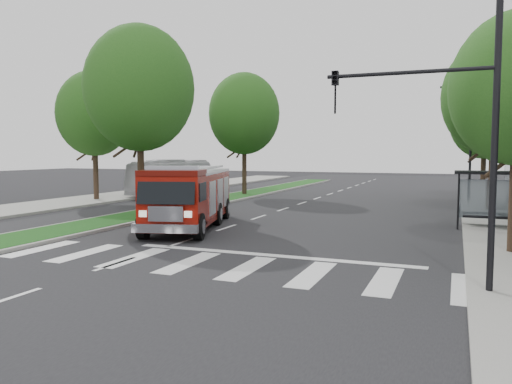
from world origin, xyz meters
TOP-DOWN VIEW (x-y plane):
  - ground at (0.00, 0.00)m, footprint 140.00×140.00m
  - sidewalk_left at (-14.50, 10.00)m, footprint 5.00×80.00m
  - median at (-6.00, 18.00)m, footprint 3.00×50.00m
  - bus_shelter at (11.20, 8.15)m, footprint 3.20×1.60m
  - tree_right_mid at (11.50, 14.00)m, footprint 5.60×5.60m
  - tree_right_far at (11.50, 24.00)m, footprint 5.00×5.00m
  - tree_median_near at (-6.00, 6.00)m, footprint 5.80×5.80m
  - tree_median_far at (-6.00, 20.00)m, footprint 5.60×5.60m
  - tree_left_mid at (-14.00, 12.00)m, footprint 5.20×5.20m
  - streetlight_right_near at (9.61, -3.50)m, footprint 4.08×0.22m
  - streetlight_right_far at (10.35, 20.00)m, footprint 2.11×0.20m
  - fire_engine at (-1.61, 3.50)m, footprint 4.74×8.75m
  - city_bus at (-12.00, 18.93)m, footprint 2.96×10.42m

SIDE VIEW (x-z plane):
  - ground at x=0.00m, z-range 0.00..0.00m
  - sidewalk_left at x=-14.50m, z-range 0.00..0.15m
  - median at x=-6.00m, z-range 0.00..0.16m
  - fire_engine at x=-1.61m, z-range -0.06..2.85m
  - city_bus at x=-12.00m, z-range 0.00..2.87m
  - bus_shelter at x=11.20m, z-range 0.73..3.34m
  - streetlight_right_far at x=10.35m, z-range 0.48..8.48m
  - streetlight_right_near at x=9.61m, z-range 0.67..8.67m
  - tree_right_far at x=11.50m, z-range 1.47..10.20m
  - tree_left_mid at x=-14.00m, z-range 1.58..10.74m
  - tree_right_mid at x=11.50m, z-range 1.63..11.35m
  - tree_median_far at x=-6.00m, z-range 1.63..11.35m
  - tree_median_near at x=-6.00m, z-range 1.73..11.89m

